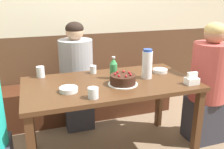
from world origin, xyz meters
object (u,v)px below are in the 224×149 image
Objects in this scene: soju_bottle at (113,68)px; glass_shot_small at (93,69)px; bench_seat at (89,99)px; person_pale_blue_shirt at (77,77)px; person_grey_tee at (208,85)px; birthday_cake at (123,80)px; napkin_holder at (192,80)px; glass_water_tall at (41,72)px; glass_tumbler_short at (93,93)px; bowl_rice_small at (160,71)px; water_pitcher at (147,64)px; bowl_soup_white at (69,90)px.

soju_bottle is 2.70× the size of glass_shot_small.
bench_seat is 0.44m from person_pale_blue_shirt.
person_pale_blue_shirt is (-0.17, -0.18, 0.36)m from bench_seat.
person_pale_blue_shirt is 0.98× the size of person_grey_tee.
napkin_holder is at bearing -17.81° from birthday_cake.
glass_water_tall is 0.49m from glass_shot_small.
napkin_holder is 1.37× the size of glass_tumbler_short.
person_grey_tee is at bearing 2.14° from birthday_cake.
birthday_cake is 0.93m from person_grey_tee.
bench_seat is at bearing 127.33° from bowl_rice_small.
soju_bottle is 0.17× the size of person_grey_tee.
soju_bottle is at bearing -176.67° from bowl_rice_small.
bowl_rice_small is at bearing -11.10° from glass_water_tall.
glass_tumbler_short is (-0.57, -0.29, -0.09)m from water_pitcher.
bench_seat is 7.61× the size of water_pitcher.
glass_shot_small is at bearing 52.78° from bowl_soup_white.
bowl_rice_small is at bearing 27.33° from glass_tumbler_short.
bowl_soup_white is 0.47m from glass_water_tall.
napkin_holder reaches higher than bench_seat.
napkin_holder reaches higher than glass_water_tall.
person_pale_blue_shirt reaches higher than glass_tumbler_short.
bowl_soup_white is at bearing -15.08° from person_pale_blue_shirt.
water_pitcher is 1.86× the size of bowl_soup_white.
bowl_soup_white is (-0.73, -0.10, -0.11)m from water_pitcher.
birthday_cake is at bearing 2.34° from bowl_soup_white.
napkin_holder is at bearing -31.04° from soju_bottle.
bowl_rice_small is at bearing -52.67° from bench_seat.
bowl_rice_small is at bearing 53.45° from person_pale_blue_shirt.
bowl_soup_white is 0.95m from bowl_rice_small.
birthday_cake is at bearing -81.67° from soju_bottle.
person_pale_blue_shirt is (0.05, 0.94, -0.19)m from glass_tumbler_short.
water_pitcher is at bearing -4.47° from person_grey_tee.
glass_water_tall is (-0.56, -0.50, 0.56)m from bench_seat.
person_pale_blue_shirt is (0.20, 0.75, -0.16)m from bowl_soup_white.
glass_water_tall is at bearing -50.56° from person_pale_blue_shirt.
person_grey_tee is (1.00, -0.88, 0.37)m from bench_seat.
glass_water_tall is at bearing 168.90° from bowl_rice_small.
glass_tumbler_short reaches higher than bowl_soup_white.
glass_tumbler_short is (0.15, -0.18, 0.02)m from bowl_soup_white.
soju_bottle is 0.47m from glass_tumbler_short.
napkin_holder is 0.78× the size of bowl_rice_small.
napkin_holder reaches higher than birthday_cake.
bowl_rice_small is 0.91m from person_pale_blue_shirt.
bowl_rice_small is 0.87m from glass_tumbler_short.
glass_water_tall reaches higher than glass_shot_small.
glass_water_tall reaches higher than bowl_soup_white.
bowl_soup_white is 1.91× the size of glass_shot_small.
person_grey_tee is at bearing 30.45° from napkin_holder.
bowl_soup_white is (-0.46, -0.02, -0.02)m from birthday_cake.
person_pale_blue_shirt reaches higher than bench_seat.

